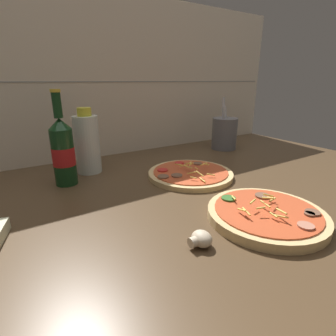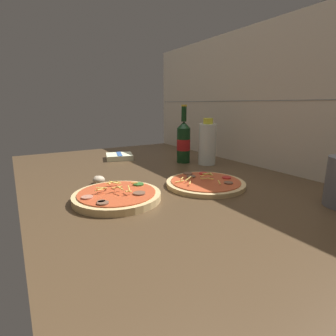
% 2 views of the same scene
% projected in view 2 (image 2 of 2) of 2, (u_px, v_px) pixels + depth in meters
% --- Properties ---
extents(counter_slab, '(1.60, 0.90, 0.03)m').
position_uv_depth(counter_slab, '(168.00, 186.00, 0.90)').
color(counter_slab, '#4C3823').
rests_on(counter_slab, ground).
extents(tile_backsplash, '(1.60, 0.01, 0.60)m').
position_uv_depth(tile_backsplash, '(263.00, 101.00, 1.06)').
color(tile_backsplash, beige).
rests_on(tile_backsplash, ground).
extents(pizza_near, '(0.24, 0.24, 0.05)m').
position_uv_depth(pizza_near, '(117.00, 196.00, 0.73)').
color(pizza_near, tan).
rests_on(pizza_near, counter_slab).
extents(pizza_far, '(0.26, 0.26, 0.04)m').
position_uv_depth(pizza_far, '(205.00, 183.00, 0.86)').
color(pizza_far, tan).
rests_on(pizza_far, counter_slab).
extents(beer_bottle, '(0.06, 0.06, 0.26)m').
position_uv_depth(beer_bottle, '(184.00, 141.00, 1.19)').
color(beer_bottle, '#143819').
rests_on(beer_bottle, counter_slab).
extents(oil_bottle, '(0.08, 0.08, 0.20)m').
position_uv_depth(oil_bottle, '(207.00, 143.00, 1.15)').
color(oil_bottle, silver).
rests_on(oil_bottle, counter_slab).
extents(mushroom_left, '(0.04, 0.04, 0.03)m').
position_uv_depth(mushroom_left, '(99.00, 180.00, 0.88)').
color(mushroom_left, beige).
rests_on(mushroom_left, counter_slab).
extents(dish_towel, '(0.15, 0.15, 0.03)m').
position_uv_depth(dish_towel, '(119.00, 156.00, 1.28)').
color(dish_towel, beige).
rests_on(dish_towel, counter_slab).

